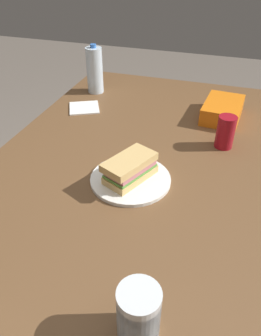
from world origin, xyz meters
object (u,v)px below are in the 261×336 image
at_px(dining_table, 141,197).
at_px(chip_bag, 223,110).
at_px(plastic_cup_stack, 139,314).
at_px(soda_can_red, 225,132).
at_px(paper_plate, 130,179).
at_px(sandwich, 130,168).
at_px(water_bottle_spare, 95,70).

relative_size(dining_table, chip_bag, 7.78).
distance_m(dining_table, plastic_cup_stack, 0.52).
distance_m(dining_table, soda_can_red, 0.39).
height_order(paper_plate, plastic_cup_stack, plastic_cup_stack).
distance_m(paper_plate, soda_can_red, 0.41).
xyz_separation_m(paper_plate, soda_can_red, (-0.30, 0.26, 0.05)).
relative_size(chip_bag, plastic_cup_stack, 1.76).
distance_m(dining_table, paper_plate, 0.09).
bearing_deg(dining_table, chip_bag, 158.43).
relative_size(paper_plate, sandwich, 1.25).
bearing_deg(soda_can_red, dining_table, -39.48).
height_order(dining_table, plastic_cup_stack, plastic_cup_stack).
distance_m(soda_can_red, plastic_cup_stack, 0.77).
bearing_deg(paper_plate, plastic_cup_stack, 19.45).
xyz_separation_m(dining_table, soda_can_red, (-0.28, 0.23, 0.14)).
bearing_deg(paper_plate, water_bottle_spare, -148.92).
height_order(dining_table, sandwich, sandwich).
distance_m(paper_plate, water_bottle_spare, 0.75).
xyz_separation_m(soda_can_red, plastic_cup_stack, (0.77, -0.10, 0.00)).
relative_size(soda_can_red, plastic_cup_stack, 0.93).
bearing_deg(dining_table, plastic_cup_stack, 15.23).
height_order(soda_can_red, chip_bag, soda_can_red).
height_order(dining_table, soda_can_red, soda_can_red).
bearing_deg(sandwich, soda_can_red, 139.16).
height_order(chip_bag, plastic_cup_stack, plastic_cup_stack).
xyz_separation_m(paper_plate, sandwich, (0.00, 0.00, 0.05)).
distance_m(paper_plate, chip_bag, 0.59).
height_order(sandwich, water_bottle_spare, water_bottle_spare).
bearing_deg(paper_plate, soda_can_red, 138.76).
bearing_deg(sandwich, chip_bag, 156.40).
height_order(soda_can_red, plastic_cup_stack, plastic_cup_stack).
bearing_deg(plastic_cup_stack, soda_can_red, 172.50).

